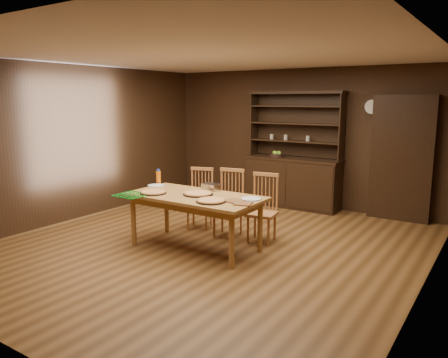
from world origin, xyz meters
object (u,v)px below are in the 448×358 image
Objects in this scene: juice_bottle at (158,177)px; chair_right at (263,205)px; china_hutch at (293,176)px; chair_center at (230,200)px; chair_left at (201,196)px; dining_table at (195,201)px.

chair_right is at bearing 17.03° from juice_bottle.
china_hutch is 2.17× the size of chair_center.
chair_left is 0.97× the size of chair_right.
dining_table is at bearing -135.54° from chair_right.
juice_bottle is (-1.06, -2.60, 0.26)m from china_hutch.
juice_bottle is (-0.96, 0.35, 0.19)m from dining_table.
juice_bottle is (-0.40, -0.54, 0.35)m from chair_left.
chair_left is at bearing 52.94° from juice_bottle.
china_hutch is 2.14m from chair_center.
dining_table is 1.04m from juice_bottle.
chair_center reaches higher than chair_left.
chair_right is (0.61, 0.83, -0.15)m from dining_table.
chair_left is 0.76m from juice_bottle.
chair_left is 1.17m from chair_right.
chair_right is (0.51, -2.12, -0.08)m from china_hutch.
china_hutch reaches higher than chair_right.
dining_table is at bearing -91.79° from china_hutch.
dining_table is 1.94× the size of chair_left.
china_hutch is at bearing 67.88° from juice_bottle.
chair_center is (-0.05, -2.14, -0.07)m from china_hutch.
dining_table is (-0.09, -2.95, 0.07)m from china_hutch.
dining_table is at bearing -77.25° from chair_left.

